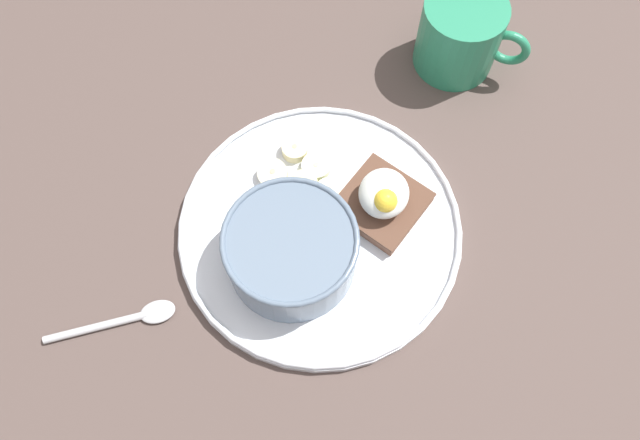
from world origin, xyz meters
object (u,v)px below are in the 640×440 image
object	(u,v)px
banana_slice_front	(273,174)
spoon	(127,319)
toast_slice	(382,203)
poached_egg	(384,194)
banana_slice_left	(316,167)
banana_slice_right	(303,184)
banana_slice_back	(329,191)
coffee_mug	(461,35)
banana_slice_inner	(295,149)
oatmeal_bowl	(291,250)

from	to	relation	value
banana_slice_front	spoon	world-z (taller)	banana_slice_front
toast_slice	poached_egg	bearing A→B (deg)	-166.22
banana_slice_left	banana_slice_right	size ratio (longest dim) A/B	1.08
banana_slice_back	coffee_mug	distance (cm)	24.37
banana_slice_inner	spoon	world-z (taller)	banana_slice_inner
banana_slice_left	coffee_mug	bearing A→B (deg)	-33.56
banana_slice_inner	banana_slice_left	bearing A→B (deg)	-118.84
oatmeal_bowl	poached_egg	bearing A→B (deg)	-44.33
banana_slice_back	coffee_mug	world-z (taller)	coffee_mug
oatmeal_bowl	banana_slice_inner	distance (cm)	13.22
oatmeal_bowl	banana_slice_front	bearing A→B (deg)	26.26
banana_slice_inner	coffee_mug	size ratio (longest dim) A/B	0.32
coffee_mug	banana_slice_front	bearing A→B (deg)	141.16
toast_slice	banana_slice_right	world-z (taller)	toast_slice
banana_slice_left	banana_slice_inner	size ratio (longest dim) A/B	1.05
toast_slice	banana_slice_left	world-z (taller)	toast_slice
toast_slice	banana_slice_front	distance (cm)	12.30
toast_slice	banana_slice_back	size ratio (longest dim) A/B	2.63
oatmeal_bowl	banana_slice_left	xyz separation A→B (cm)	(11.10, 0.10, -2.67)
banana_slice_right	banana_slice_inner	bearing A→B (deg)	26.07
coffee_mug	toast_slice	bearing A→B (deg)	167.72
banana_slice_front	banana_slice_back	xyz separation A→B (cm)	(-0.53, -6.44, -0.13)
oatmeal_bowl	banana_slice_left	world-z (taller)	oatmeal_bowl
banana_slice_back	banana_slice_inner	distance (cm)	6.41
banana_slice_front	banana_slice_left	size ratio (longest dim) A/B	0.99
poached_egg	banana_slice_front	bearing A→B (deg)	85.29
banana_slice_left	coffee_mug	xyz separation A→B (cm)	(19.14, -12.70, 3.11)
poached_egg	banana_slice_back	xyz separation A→B (cm)	(0.48, 5.86, -2.85)
banana_slice_back	banana_slice_inner	bearing A→B (deg)	49.82
toast_slice	spoon	bearing A→B (deg)	128.41
banana_slice_inner	oatmeal_bowl	bearing A→B (deg)	-167.02
spoon	banana_slice_front	bearing A→B (deg)	-28.86
toast_slice	coffee_mug	world-z (taller)	coffee_mug
toast_slice	banana_slice_right	xyz separation A→B (cm)	(0.44, 8.76, -0.25)
poached_egg	toast_slice	bearing A→B (deg)	13.78
toast_slice	coffee_mug	xyz separation A→B (cm)	(22.03, -4.80, 2.72)
poached_egg	spoon	xyz separation A→B (cm)	(-17.76, 22.65, -4.07)
toast_slice	banana_slice_left	bearing A→B (deg)	69.89
oatmeal_bowl	coffee_mug	distance (cm)	32.76
toast_slice	spoon	xyz separation A→B (cm)	(-17.93, 22.61, -1.51)
toast_slice	banana_slice_front	size ratio (longest dim) A/B	2.53
banana_slice_front	banana_slice_right	xyz separation A→B (cm)	(-0.40, -3.51, -0.10)
banana_slice_right	banana_slice_inner	size ratio (longest dim) A/B	0.98
oatmeal_bowl	banana_slice_back	bearing A→B (deg)	-13.10
oatmeal_bowl	poached_egg	size ratio (longest dim) A/B	2.38
banana_slice_left	banana_slice_inner	world-z (taller)	banana_slice_inner
coffee_mug	banana_slice_right	bearing A→B (deg)	147.87
toast_slice	poached_egg	world-z (taller)	poached_egg
oatmeal_bowl	banana_slice_front	distance (cm)	10.38
banana_slice_left	spoon	bearing A→B (deg)	144.76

